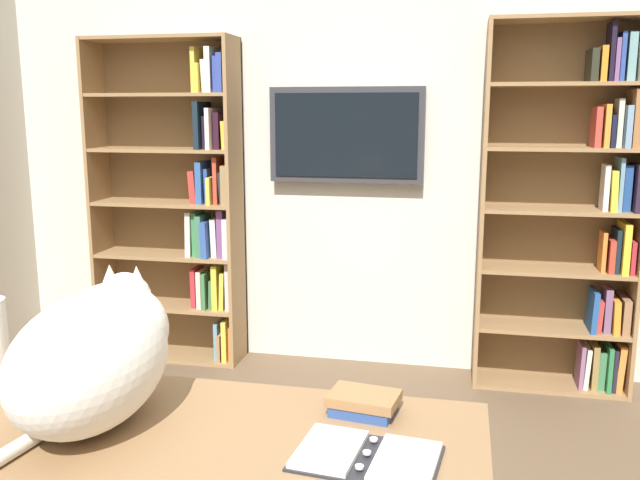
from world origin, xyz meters
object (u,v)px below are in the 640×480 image
(bookshelf_left, at_px, (579,209))
(cat, at_px, (98,351))
(desk, at_px, (175,480))
(desk_book_stack, at_px, (364,403))
(wall_mounted_tv, at_px, (346,135))
(open_binder, at_px, (367,456))
(bookshelf_right, at_px, (185,205))

(bookshelf_left, xyz_separation_m, cat, (1.52, 2.36, -0.07))
(desk, bearing_deg, desk_book_stack, -151.15)
(wall_mounted_tv, bearing_deg, desk, 90.26)
(wall_mounted_tv, relative_size, open_binder, 2.59)
(cat, bearing_deg, wall_mounted_tv, -95.07)
(bookshelf_left, bearing_deg, open_binder, 71.42)
(open_binder, bearing_deg, cat, -5.37)
(open_binder, xyz_separation_m, desk_book_stack, (0.04, -0.24, 0.02))
(desk, relative_size, open_binder, 4.32)
(desk, distance_m, cat, 0.38)
(desk, xyz_separation_m, cat, (0.23, -0.07, 0.29))
(bookshelf_right, xyz_separation_m, desk, (-1.00, 2.43, -0.32))
(bookshelf_left, bearing_deg, cat, 57.20)
(wall_mounted_tv, xyz_separation_m, cat, (0.22, 2.45, -0.46))
(cat, bearing_deg, bookshelf_right, -71.83)
(bookshelf_left, xyz_separation_m, wall_mounted_tv, (1.31, -0.08, 0.39))
(bookshelf_left, bearing_deg, bookshelf_right, -0.03)
(bookshelf_right, distance_m, open_binder, 2.85)
(desk_book_stack, bearing_deg, wall_mounted_tv, -78.90)
(bookshelf_right, xyz_separation_m, cat, (-0.78, 2.36, -0.03))
(bookshelf_right, distance_m, wall_mounted_tv, 1.09)
(wall_mounted_tv, bearing_deg, cat, 84.93)
(open_binder, bearing_deg, desk_book_stack, -79.87)
(cat, bearing_deg, open_binder, 174.63)
(bookshelf_left, xyz_separation_m, desk, (1.29, 2.43, -0.37))
(desk, distance_m, open_binder, 0.49)
(bookshelf_left, distance_m, cat, 2.81)
(bookshelf_left, bearing_deg, desk, 61.96)
(desk_book_stack, bearing_deg, bookshelf_right, -56.71)
(desk, xyz_separation_m, open_binder, (-0.48, -0.00, 0.12))
(desk, bearing_deg, wall_mounted_tv, -89.74)
(cat, bearing_deg, bookshelf_left, -122.80)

